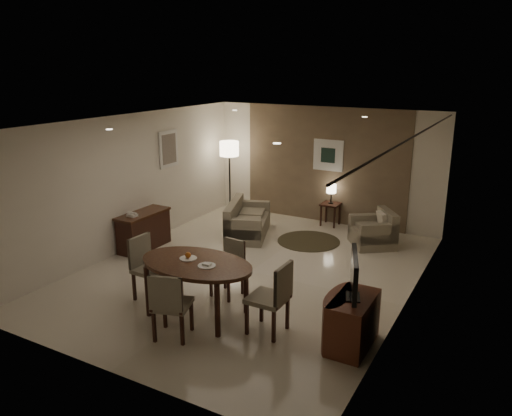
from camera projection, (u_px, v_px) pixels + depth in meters
The scene contains 31 objects.
room_shell at pixel (261, 195), 9.01m from camera, with size 5.50×7.00×2.70m.
taupe_accent at pixel (324, 165), 11.60m from camera, with size 3.96×0.03×2.70m, color brown.
curtain_wall at pixel (407, 225), 7.44m from camera, with size 0.08×6.70×2.58m, color #BCAE93, non-canonical shape.
curtain_rod at pixel (414, 136), 7.07m from camera, with size 0.03×0.03×6.80m, color black.
art_back_frame at pixel (328, 155), 11.46m from camera, with size 0.72×0.03×0.72m, color silver.
art_back_canvas at pixel (328, 155), 11.45m from camera, with size 0.34×0.01×0.34m, color black.
art_left_frame at pixel (169, 149), 10.80m from camera, with size 0.03×0.60×0.80m, color silver.
art_left_canvas at pixel (169, 149), 10.80m from camera, with size 0.01×0.46×0.64m, color gray.
downlight_nl at pixel (109, 129), 7.44m from camera, with size 0.10×0.10×0.01m, color white.
downlight_nr at pixel (277, 143), 6.14m from camera, with size 0.10×0.10×0.01m, color white.
downlight_fl at pixel (235, 110), 10.46m from camera, with size 0.10×0.10×0.01m, color white.
downlight_fr at pixel (365, 117), 9.16m from camera, with size 0.10×0.10×0.01m, color white.
console_desk at pixel (144, 231), 10.10m from camera, with size 0.48×1.20×0.75m, color #4B2E18, non-canonical shape.
telephone at pixel (132, 214), 9.73m from camera, with size 0.20×0.14×0.09m, color white, non-canonical shape.
tv_cabinet at pixel (353, 322), 6.58m from camera, with size 0.48×0.90×0.70m, color brown, non-canonical shape.
flat_tv at pixel (354, 275), 6.40m from camera, with size 0.06×0.88×0.60m, color black, non-canonical shape.
dining_table at pixel (197, 288), 7.40m from camera, with size 1.79×1.12×0.84m, color #4B2E18, non-canonical shape.
chair_near at pixel (172, 304), 6.78m from camera, with size 0.48×0.48×0.99m, color gray, non-canonical shape.
chair_far at pixel (227, 269), 8.01m from camera, with size 0.44×0.44×0.91m, color gray, non-canonical shape.
chair_left at pixel (152, 269), 7.88m from camera, with size 0.49×0.49×1.01m, color gray, non-canonical shape.
chair_right at pixel (268, 297), 6.89m from camera, with size 0.51×0.51×1.05m, color gray, non-canonical shape.
plate_a at pixel (188, 258), 7.41m from camera, with size 0.26×0.26×0.02m, color white.
plate_b at pixel (207, 266), 7.14m from camera, with size 0.26×0.26×0.02m, color white.
fruit_apple at pixel (188, 255), 7.39m from camera, with size 0.09×0.09×0.09m, color #CC6117.
napkin at pixel (207, 264), 7.13m from camera, with size 0.12×0.08×0.03m, color white.
round_rug at pixel (309, 241), 10.59m from camera, with size 1.32×1.32×0.01m, color #423725.
sofa at pixel (248, 219), 10.88m from camera, with size 0.79×1.58×0.74m, color gray, non-canonical shape.
armchair at pixel (373, 229), 10.23m from camera, with size 0.83×0.79×0.74m, color gray, non-canonical shape.
side_table at pixel (330, 214), 11.57m from camera, with size 0.41×0.41×0.53m, color #331811, non-canonical shape.
table_lamp at pixel (331, 193), 11.43m from camera, with size 0.22×0.22×0.50m, color #FFEAC1, non-canonical shape.
floor_lamp at pixel (230, 179), 12.23m from camera, with size 0.46×0.46×1.83m, color #FFE5B7, non-canonical shape.
Camera 1 is at (4.13, -7.28, 3.63)m, focal length 35.00 mm.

